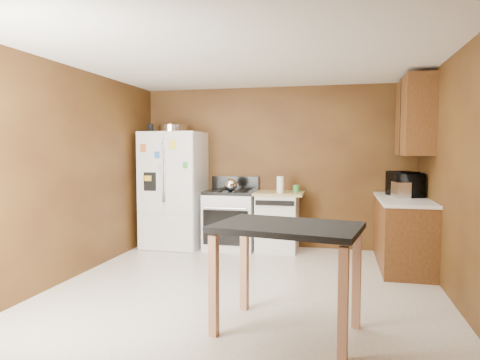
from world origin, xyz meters
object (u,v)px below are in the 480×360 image
(toaster, at_px, (401,190))
(island, at_px, (287,242))
(green_canister, at_px, (296,188))
(gas_range, at_px, (231,219))
(kettle, at_px, (231,185))
(paper_towel, at_px, (280,185))
(microwave, at_px, (405,185))
(dishwasher, at_px, (277,221))
(pen_cup, at_px, (151,128))
(refrigerator, at_px, (174,190))
(roasting_pan, at_px, (173,129))

(toaster, height_order, island, toaster)
(green_canister, xyz_separation_m, gas_range, (-0.99, -0.09, -0.48))
(green_canister, bearing_deg, kettle, -165.47)
(paper_towel, xyz_separation_m, microwave, (1.71, -0.16, 0.04))
(dishwasher, bearing_deg, toaster, -15.14)
(pen_cup, height_order, refrigerator, pen_cup)
(gas_range, distance_m, dishwasher, 0.72)
(refrigerator, relative_size, gas_range, 1.64)
(roasting_pan, relative_size, pen_cup, 3.31)
(roasting_pan, distance_m, toaster, 3.45)
(toaster, xyz_separation_m, dishwasher, (-1.69, 0.46, -0.55))
(island, bearing_deg, gas_range, 112.92)
(toaster, xyz_separation_m, microwave, (0.07, 0.17, 0.05))
(paper_towel, distance_m, island, 2.79)
(microwave, relative_size, island, 0.42)
(microwave, xyz_separation_m, refrigerator, (-3.39, 0.21, -0.15))
(green_canister, bearing_deg, pen_cup, -175.02)
(green_canister, distance_m, dishwasher, 0.56)
(refrigerator, bearing_deg, pen_cup, -172.14)
(refrigerator, bearing_deg, microwave, -3.47)
(paper_towel, xyz_separation_m, dishwasher, (-0.06, 0.13, -0.56))
(pen_cup, relative_size, toaster, 0.47)
(roasting_pan, height_order, kettle, roasting_pan)
(dishwasher, bearing_deg, refrigerator, -177.01)
(roasting_pan, xyz_separation_m, microwave, (3.40, -0.22, -0.80))
(pen_cup, distance_m, refrigerator, 1.03)
(microwave, bearing_deg, paper_towel, 63.81)
(kettle, xyz_separation_m, dishwasher, (0.68, 0.19, -0.55))
(pen_cup, height_order, island, pen_cup)
(kettle, relative_size, refrigerator, 0.11)
(pen_cup, height_order, gas_range, pen_cup)
(pen_cup, bearing_deg, kettle, -2.24)
(paper_towel, relative_size, refrigerator, 0.14)
(toaster, bearing_deg, green_canister, 148.83)
(paper_towel, xyz_separation_m, refrigerator, (-1.69, 0.04, -0.11))
(island, bearing_deg, refrigerator, 127.16)
(pen_cup, distance_m, kettle, 1.57)
(roasting_pan, bearing_deg, island, -52.88)
(gas_range, bearing_deg, dishwasher, 1.94)
(kettle, relative_size, green_canister, 1.85)
(island, bearing_deg, green_canister, 94.16)
(refrigerator, relative_size, island, 1.40)
(paper_towel, relative_size, microwave, 0.45)
(pen_cup, xyz_separation_m, refrigerator, (0.36, 0.05, -0.97))
(refrigerator, bearing_deg, green_canister, 4.44)
(green_canister, relative_size, refrigerator, 0.06)
(roasting_pan, height_order, green_canister, roasting_pan)
(microwave, distance_m, island, 2.90)
(green_canister, relative_size, toaster, 0.38)
(green_canister, bearing_deg, roasting_pan, -175.89)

